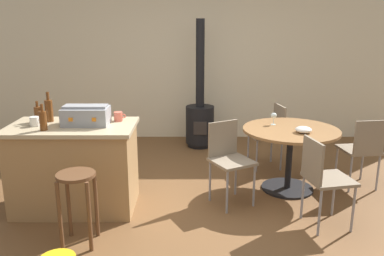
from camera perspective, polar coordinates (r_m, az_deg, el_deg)
name	(u,v)px	position (r m, az deg, el deg)	size (l,w,h in m)	color
ground_plane	(207,210)	(4.27, 2.10, -11.69)	(8.80, 8.80, 0.00)	brown
back_wall	(202,57)	(6.63, 1.43, 10.13)	(8.00, 0.10, 2.70)	beige
kitchen_island	(76,167)	(4.33, -16.24, -5.35)	(1.28, 0.74, 0.90)	#A37A4C
wooden_stool	(78,193)	(3.62, -15.96, -8.89)	(0.33, 0.33, 0.66)	brown
dining_table	(291,143)	(4.70, 14.06, -2.12)	(1.09, 1.09, 0.74)	black
folding_chair_near	(272,131)	(5.42, 11.34, -0.47)	(0.47, 0.47, 0.85)	#7F705B
folding_chair_far	(230,156)	(4.29, 5.45, -3.97)	(0.54, 0.54, 0.88)	#7F705B
folding_chair_left	(324,175)	(3.95, 18.42, -6.46)	(0.47, 0.47, 0.88)	#7F705B
folding_chair_right	(364,148)	(5.02, 23.39, -2.61)	(0.45, 0.45, 0.85)	#7F705B
wood_stove	(201,117)	(6.20, 1.32, 1.63)	(0.44, 0.45, 1.96)	black
toolbox	(87,115)	(4.15, -14.76, 1.76)	(0.45, 0.29, 0.20)	gray
bottle_0	(39,114)	(4.44, -21.03, 1.93)	(0.07, 0.07, 0.22)	#603314
bottle_1	(44,120)	(4.06, -20.38, 1.07)	(0.07, 0.07, 0.26)	#603314
bottle_2	(50,110)	(4.40, -19.62, 2.44)	(0.08, 0.08, 0.31)	#603314
cup_0	(36,121)	(4.28, -21.43, 0.91)	(0.13, 0.09, 0.09)	white
cup_1	(120,116)	(4.25, -10.31, 1.65)	(0.13, 0.09, 0.10)	#DB6651
wine_glass	(275,116)	(4.77, 11.82, 1.71)	(0.07, 0.07, 0.14)	silver
serving_bowl	(305,130)	(4.51, 15.87, -0.24)	(0.18, 0.18, 0.07)	white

